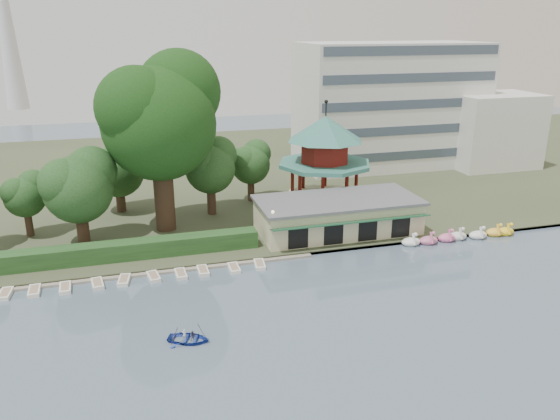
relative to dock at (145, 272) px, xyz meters
name	(u,v)px	position (x,y,z in m)	size (l,w,h in m)	color
ground_plane	(320,350)	(12.00, -17.20, -0.12)	(220.00, 220.00, 0.00)	slate
shore	(211,174)	(12.00, 34.80, 0.08)	(220.00, 70.00, 0.40)	#424930
embankment	(263,258)	(12.00, 0.10, 0.03)	(220.00, 0.60, 0.30)	gray
dock	(145,272)	(0.00, 0.00, 0.00)	(34.00, 1.60, 0.24)	gray
boathouse	(338,215)	(22.00, 4.77, 2.25)	(18.60, 9.39, 3.90)	beige
pavilion	(325,152)	(24.00, 14.80, 7.36)	(12.40, 12.40, 13.50)	beige
office_building	(407,109)	(44.67, 31.80, 9.61)	(38.00, 18.00, 20.00)	silver
hedge	(112,252)	(-3.00, 3.30, 1.18)	(30.00, 2.00, 1.80)	#264C20
lamp_post	(273,222)	(13.50, 1.80, 3.22)	(0.36, 0.36, 4.28)	black
big_tree	(160,114)	(3.17, 11.00, 13.68)	(13.90, 12.95, 20.30)	#3A281C
small_trees	(118,176)	(-1.90, 13.63, 6.32)	(38.79, 17.04, 10.47)	#3A281C
swan_boats	(461,236)	(34.88, -0.64, 0.28)	(14.20, 2.12, 1.92)	white
moored_rowboats	(125,280)	(-1.91, -1.41, 0.06)	(27.30, 2.71, 0.36)	white
rowboat_with_passengers	(189,336)	(2.72, -13.36, 0.35)	(5.48, 4.78, 2.01)	#1E379C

